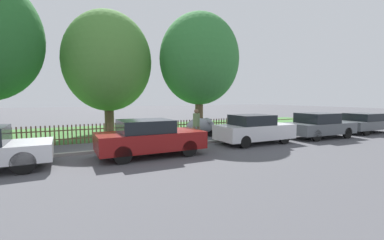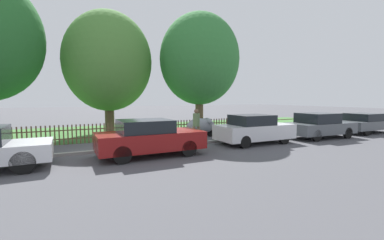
{
  "view_description": "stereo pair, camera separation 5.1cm",
  "coord_description": "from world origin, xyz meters",
  "px_view_note": "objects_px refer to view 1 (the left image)",
  "views": [
    {
      "loc": [
        -2.78,
        -10.77,
        2.22
      ],
      "look_at": [
        3.06,
        0.97,
        1.1
      ],
      "focal_mm": 24.0,
      "sensor_mm": 36.0,
      "label": 1
    },
    {
      "loc": [
        -2.74,
        -10.79,
        2.22
      ],
      "look_at": [
        3.06,
        0.97,
        1.1
      ],
      "focal_mm": 24.0,
      "sensor_mm": 36.0,
      "label": 2
    }
  ],
  "objects_px": {
    "parked_car_navy_estate": "(150,137)",
    "tree_mid_park": "(199,59)",
    "parked_car_white_van": "(319,125)",
    "parked_car_grey_coupe": "(364,123)",
    "tree_behind_motorcycle": "(108,62)",
    "pedestrian_near_fence": "(196,124)",
    "covered_motorcycle": "(201,126)",
    "parked_car_red_compact": "(254,129)"
  },
  "relations": [
    {
      "from": "parked_car_red_compact",
      "to": "pedestrian_near_fence",
      "type": "distance_m",
      "value": 2.85
    },
    {
      "from": "parked_car_white_van",
      "to": "pedestrian_near_fence",
      "type": "height_order",
      "value": "pedestrian_near_fence"
    },
    {
      "from": "parked_car_grey_coupe",
      "to": "covered_motorcycle",
      "type": "relative_size",
      "value": 2.01
    },
    {
      "from": "covered_motorcycle",
      "to": "pedestrian_near_fence",
      "type": "height_order",
      "value": "pedestrian_near_fence"
    },
    {
      "from": "parked_car_red_compact",
      "to": "parked_car_white_van",
      "type": "bearing_deg",
      "value": -2.6
    },
    {
      "from": "tree_behind_motorcycle",
      "to": "pedestrian_near_fence",
      "type": "height_order",
      "value": "tree_behind_motorcycle"
    },
    {
      "from": "parked_car_navy_estate",
      "to": "pedestrian_near_fence",
      "type": "relative_size",
      "value": 2.39
    },
    {
      "from": "parked_car_white_van",
      "to": "covered_motorcycle",
      "type": "distance_m",
      "value": 6.55
    },
    {
      "from": "parked_car_grey_coupe",
      "to": "parked_car_red_compact",
      "type": "bearing_deg",
      "value": 179.81
    },
    {
      "from": "pedestrian_near_fence",
      "to": "parked_car_grey_coupe",
      "type": "bearing_deg",
      "value": -159.44
    },
    {
      "from": "parked_car_white_van",
      "to": "tree_mid_park",
      "type": "height_order",
      "value": "tree_mid_park"
    },
    {
      "from": "parked_car_navy_estate",
      "to": "pedestrian_near_fence",
      "type": "distance_m",
      "value": 3.54
    },
    {
      "from": "parked_car_white_van",
      "to": "tree_behind_motorcycle",
      "type": "bearing_deg",
      "value": 145.82
    },
    {
      "from": "covered_motorcycle",
      "to": "pedestrian_near_fence",
      "type": "distance_m",
      "value": 1.74
    },
    {
      "from": "parked_car_grey_coupe",
      "to": "pedestrian_near_fence",
      "type": "xyz_separation_m",
      "value": [
        -11.25,
        1.63,
        0.29
      ]
    },
    {
      "from": "covered_motorcycle",
      "to": "pedestrian_near_fence",
      "type": "relative_size",
      "value": 1.13
    },
    {
      "from": "covered_motorcycle",
      "to": "tree_mid_park",
      "type": "bearing_deg",
      "value": 64.24
    },
    {
      "from": "parked_car_red_compact",
      "to": "pedestrian_near_fence",
      "type": "xyz_separation_m",
      "value": [
        -2.37,
        1.56,
        0.24
      ]
    },
    {
      "from": "parked_car_grey_coupe",
      "to": "covered_motorcycle",
      "type": "height_order",
      "value": "parked_car_grey_coupe"
    },
    {
      "from": "parked_car_white_van",
      "to": "parked_car_grey_coupe",
      "type": "relative_size",
      "value": 1.03
    },
    {
      "from": "parked_car_red_compact",
      "to": "parked_car_white_van",
      "type": "xyz_separation_m",
      "value": [
        4.42,
        -0.18,
        -0.01
      ]
    },
    {
      "from": "parked_car_navy_estate",
      "to": "covered_motorcycle",
      "type": "bearing_deg",
      "value": 38.39
    },
    {
      "from": "parked_car_grey_coupe",
      "to": "pedestrian_near_fence",
      "type": "bearing_deg",
      "value": 172.03
    },
    {
      "from": "tree_behind_motorcycle",
      "to": "tree_mid_park",
      "type": "distance_m",
      "value": 5.78
    },
    {
      "from": "tree_behind_motorcycle",
      "to": "parked_car_red_compact",
      "type": "bearing_deg",
      "value": -51.38
    },
    {
      "from": "parked_car_red_compact",
      "to": "tree_behind_motorcycle",
      "type": "bearing_deg",
      "value": 128.37
    },
    {
      "from": "covered_motorcycle",
      "to": "tree_behind_motorcycle",
      "type": "xyz_separation_m",
      "value": [
        -4.38,
        4.23,
        3.84
      ]
    },
    {
      "from": "covered_motorcycle",
      "to": "pedestrian_near_fence",
      "type": "bearing_deg",
      "value": -127.82
    },
    {
      "from": "parked_car_grey_coupe",
      "to": "pedestrian_near_fence",
      "type": "distance_m",
      "value": 11.37
    },
    {
      "from": "parked_car_navy_estate",
      "to": "parked_car_white_van",
      "type": "xyz_separation_m",
      "value": [
        9.79,
        0.13,
        -0.01
      ]
    },
    {
      "from": "parked_car_red_compact",
      "to": "pedestrian_near_fence",
      "type": "relative_size",
      "value": 2.28
    },
    {
      "from": "parked_car_navy_estate",
      "to": "tree_mid_park",
      "type": "height_order",
      "value": "tree_mid_park"
    },
    {
      "from": "parked_car_navy_estate",
      "to": "parked_car_white_van",
      "type": "height_order",
      "value": "parked_car_navy_estate"
    },
    {
      "from": "tree_mid_park",
      "to": "pedestrian_near_fence",
      "type": "height_order",
      "value": "tree_mid_park"
    },
    {
      "from": "parked_car_grey_coupe",
      "to": "tree_mid_park",
      "type": "height_order",
      "value": "tree_mid_park"
    },
    {
      "from": "covered_motorcycle",
      "to": "parked_car_red_compact",
      "type": "bearing_deg",
      "value": -66.26
    },
    {
      "from": "parked_car_navy_estate",
      "to": "tree_behind_motorcycle",
      "type": "xyz_separation_m",
      "value": [
        -0.35,
        7.47,
        3.78
      ]
    },
    {
      "from": "parked_car_white_van",
      "to": "covered_motorcycle",
      "type": "xyz_separation_m",
      "value": [
        -5.76,
        3.11,
        -0.04
      ]
    },
    {
      "from": "parked_car_red_compact",
      "to": "parked_car_grey_coupe",
      "type": "bearing_deg",
      "value": -0.69
    },
    {
      "from": "parked_car_red_compact",
      "to": "parked_car_white_van",
      "type": "relative_size",
      "value": 0.97
    },
    {
      "from": "parked_car_navy_estate",
      "to": "pedestrian_near_fence",
      "type": "height_order",
      "value": "pedestrian_near_fence"
    },
    {
      "from": "parked_car_navy_estate",
      "to": "parked_car_grey_coupe",
      "type": "height_order",
      "value": "parked_car_navy_estate"
    }
  ]
}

